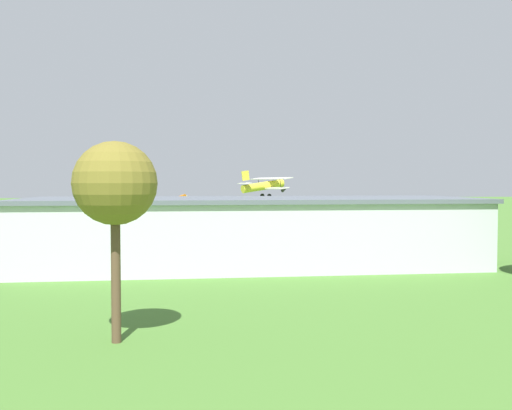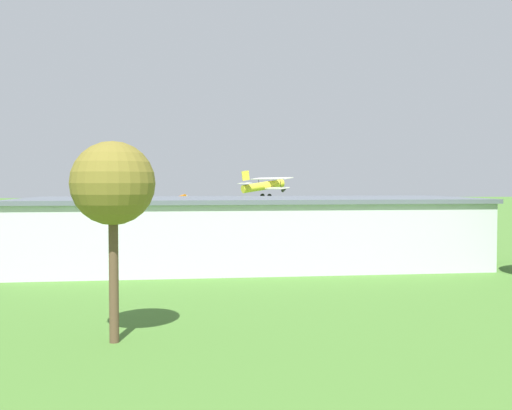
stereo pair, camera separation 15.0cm
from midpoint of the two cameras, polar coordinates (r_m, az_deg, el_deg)
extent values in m
plane|color=#47752D|center=(78.23, 1.26, -2.96)|extent=(400.00, 400.00, 0.00)
cube|color=silver|center=(49.03, -0.57, -2.86)|extent=(37.67, 13.37, 5.43)
cube|color=slate|center=(48.86, -0.57, 0.52)|extent=(38.28, 13.98, 0.35)
cube|color=#384251|center=(55.53, -1.35, -2.77)|extent=(10.00, 0.28, 4.45)
cylinder|color=yellow|center=(79.91, 0.63, 1.90)|extent=(6.49, 3.65, 1.98)
cone|color=black|center=(81.79, 2.78, 1.57)|extent=(1.05, 1.04, 0.88)
cube|color=silver|center=(80.30, 1.09, 1.71)|extent=(4.98, 8.97, 0.31)
cube|color=silver|center=(80.60, 1.44, 2.66)|extent=(4.98, 8.97, 0.31)
cube|color=yellow|center=(78.54, -1.11, 2.95)|extent=(1.20, 0.59, 1.43)
cube|color=silver|center=(78.47, -1.20, 2.18)|extent=(1.86, 2.74, 0.20)
cylinder|color=black|center=(79.36, 1.28, 0.89)|extent=(0.64, 0.38, 0.64)
cylinder|color=black|center=(80.99, 0.58, 0.92)|extent=(0.64, 0.38, 0.64)
cylinder|color=#332D28|center=(77.96, 2.38, 2.19)|extent=(0.27, 0.18, 1.40)
cylinder|color=#332D28|center=(82.96, 0.22, 2.19)|extent=(0.27, 0.18, 1.40)
cube|color=#1E6B38|center=(62.91, -19.04, -3.69)|extent=(1.88, 4.51, 0.80)
cube|color=#2D3842|center=(62.84, -19.04, -3.08)|extent=(1.58, 2.55, 0.54)
cylinder|color=black|center=(61.28, -18.65, -4.21)|extent=(0.25, 0.65, 0.64)
cylinder|color=black|center=(61.73, -20.15, -4.19)|extent=(0.25, 0.65, 0.64)
cylinder|color=black|center=(64.19, -17.96, -3.92)|extent=(0.25, 0.65, 0.64)
cylinder|color=black|center=(64.61, -19.40, -3.90)|extent=(0.25, 0.65, 0.64)
cylinder|color=black|center=(66.32, -23.61, -3.80)|extent=(0.26, 0.65, 0.64)
cylinder|color=#33723F|center=(66.89, -16.97, -3.61)|extent=(0.43, 0.43, 0.77)
cylinder|color=#B23333|center=(66.82, -16.98, -3.05)|extent=(0.51, 0.51, 0.55)
sphere|color=#9E704C|center=(66.79, -16.98, -2.72)|extent=(0.21, 0.21, 0.21)
cylinder|color=#B23333|center=(67.58, -19.77, -3.57)|extent=(0.45, 0.45, 0.80)
cylinder|color=#33723F|center=(67.52, -19.77, -2.99)|extent=(0.54, 0.54, 0.57)
sphere|color=beige|center=(67.48, -19.78, -2.66)|extent=(0.22, 0.22, 0.22)
cylinder|color=brown|center=(26.07, -13.96, -6.86)|extent=(0.42, 0.42, 5.93)
sphere|color=olive|center=(25.75, -14.04, 2.13)|extent=(3.69, 3.69, 3.69)
cylinder|color=silver|center=(76.87, -6.95, -1.04)|extent=(0.12, 0.12, 5.44)
cone|color=orange|center=(76.78, -7.49, 0.87)|extent=(1.30, 1.38, 0.60)
camera|label=1|loc=(0.08, -90.06, 0.00)|focal=40.12mm
camera|label=2|loc=(0.08, 89.94, 0.00)|focal=40.12mm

